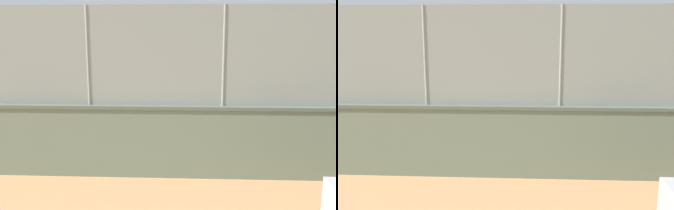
% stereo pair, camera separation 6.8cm
% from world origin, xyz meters
% --- Properties ---
extents(ground_plane, '(260.00, 260.00, 0.00)m').
position_xyz_m(ground_plane, '(0.00, 0.00, 0.00)').
color(ground_plane, tan).
extents(perimeter_wall, '(28.54, 0.93, 1.73)m').
position_xyz_m(perimeter_wall, '(-2.01, 9.57, 0.87)').
color(perimeter_wall, slate).
rests_on(perimeter_wall, ground_plane).
extents(fence_panel_on_wall, '(28.03, 0.58, 2.28)m').
position_xyz_m(fence_panel_on_wall, '(-2.01, 9.57, 2.87)').
color(fence_panel_on_wall, gray).
rests_on(fence_panel_on_wall, perimeter_wall).
extents(player_crossing_court, '(0.87, 1.02, 1.46)m').
position_xyz_m(player_crossing_court, '(5.59, 2.63, 0.85)').
color(player_crossing_court, '#B2B2B2').
rests_on(player_crossing_court, ground_plane).
extents(player_at_service_line, '(0.67, 1.10, 1.46)m').
position_xyz_m(player_at_service_line, '(4.91, -0.40, 0.85)').
color(player_at_service_line, '#B2B2B2').
rests_on(player_at_service_line, ground_plane).
extents(player_foreground_swinging, '(1.14, 0.70, 1.53)m').
position_xyz_m(player_foreground_swinging, '(-3.98, 7.54, 0.90)').
color(player_foreground_swinging, navy).
rests_on(player_foreground_swinging, ground_plane).
extents(sports_ball, '(0.07, 0.07, 0.07)m').
position_xyz_m(sports_ball, '(7.01, 3.94, 0.04)').
color(sports_ball, orange).
rests_on(sports_ball, ground_plane).
extents(spare_ball_by_wall, '(0.20, 0.20, 0.20)m').
position_xyz_m(spare_ball_by_wall, '(-1.09, 7.57, 0.10)').
color(spare_ball_by_wall, white).
rests_on(spare_ball_by_wall, ground_plane).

